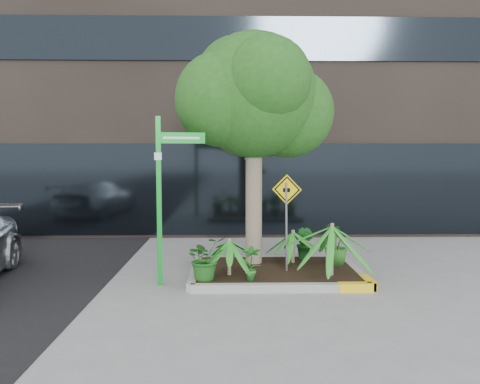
{
  "coord_description": "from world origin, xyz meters",
  "views": [
    {
      "loc": [
        -0.7,
        -8.8,
        2.44
      ],
      "look_at": [
        -0.51,
        0.2,
        1.68
      ],
      "focal_mm": 35.0,
      "sensor_mm": 36.0,
      "label": 1
    }
  ],
  "objects": [
    {
      "name": "shrub_b",
      "position": [
        1.48,
        0.64,
        0.56
      ],
      "size": [
        0.65,
        0.65,
        0.83
      ],
      "primitive_type": "imported",
      "rotation": [
        0.0,
        0.0,
        2.19
      ],
      "color": "#286A1F",
      "rests_on": "planter"
    },
    {
      "name": "palm_back",
      "position": [
        0.61,
        0.8,
        0.79
      ],
      "size": [
        0.77,
        0.77,
        0.86
      ],
      "color": "gray",
      "rests_on": "ground"
    },
    {
      "name": "shrub_c",
      "position": [
        -0.32,
        -0.55,
        0.48
      ],
      "size": [
        0.35,
        0.35,
        0.65
      ],
      "primitive_type": "imported",
      "rotation": [
        0.0,
        0.0,
        3.16
      ],
      "color": "#237423",
      "rests_on": "planter"
    },
    {
      "name": "cattle_sign",
      "position": [
        0.38,
        0.06,
        1.42
      ],
      "size": [
        0.55,
        0.22,
        1.88
      ],
      "rotation": [
        0.0,
        0.0,
        -0.37
      ],
      "color": "slate",
      "rests_on": "ground"
    },
    {
      "name": "palm_left",
      "position": [
        -0.72,
        -0.16,
        0.8
      ],
      "size": [
        0.78,
        0.78,
        0.87
      ],
      "color": "gray",
      "rests_on": "ground"
    },
    {
      "name": "ground",
      "position": [
        0.0,
        0.0,
        0.0
      ],
      "size": [
        80.0,
        80.0,
        0.0
      ],
      "primitive_type": "plane",
      "color": "gray",
      "rests_on": "ground"
    },
    {
      "name": "shrub_d",
      "position": [
        0.91,
        1.09,
        0.51
      ],
      "size": [
        0.55,
        0.55,
        0.71
      ],
      "primitive_type": "imported",
      "rotation": [
        0.0,
        0.0,
        5.32
      ],
      "color": "#1B5E21",
      "rests_on": "planter"
    },
    {
      "name": "tree",
      "position": [
        -0.22,
        0.83,
        3.6
      ],
      "size": [
        3.28,
        2.91,
        4.92
      ],
      "color": "gray",
      "rests_on": "ground"
    },
    {
      "name": "palm_front",
      "position": [
        1.2,
        -0.23,
        1.07
      ],
      "size": [
        1.11,
        1.11,
        1.23
      ],
      "color": "gray",
      "rests_on": "ground"
    },
    {
      "name": "street_sign_post",
      "position": [
        -1.95,
        -0.23,
        1.91
      ],
      "size": [
        1.02,
        0.9,
        3.09
      ],
      "rotation": [
        0.0,
        0.0,
        0.19
      ],
      "color": "#0C8C23",
      "rests_on": "ground"
    },
    {
      "name": "shrub_a",
      "position": [
        -1.15,
        -0.48,
        0.55
      ],
      "size": [
        0.97,
        0.97,
        0.79
      ],
      "primitive_type": "imported",
      "rotation": [
        0.0,
        0.0,
        0.53
      ],
      "color": "#1B5618",
      "rests_on": "planter"
    },
    {
      "name": "planter",
      "position": [
        0.23,
        0.27,
        0.1
      ],
      "size": [
        3.35,
        2.36,
        0.15
      ],
      "color": "#9E9E99",
      "rests_on": "ground"
    },
    {
      "name": "building",
      "position": [
        0.5,
        8.5,
        7.5
      ],
      "size": [
        18.0,
        8.0,
        15.0
      ],
      "primitive_type": "cube",
      "color": "#2D2621",
      "rests_on": "ground"
    }
  ]
}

